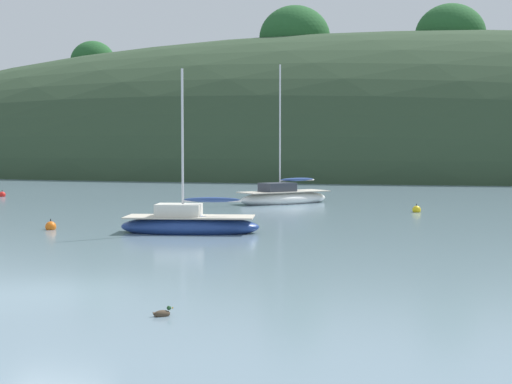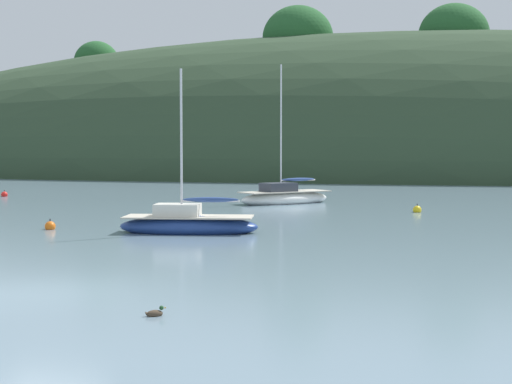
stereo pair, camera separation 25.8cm
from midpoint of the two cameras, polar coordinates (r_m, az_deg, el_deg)
The scene contains 8 objects.
ground_plane at distance 19.08m, azimuth -14.80°, elevation -7.03°, with size 400.00×400.00×0.00m, color slate.
far_shoreline_hill at distance 88.03m, azimuth 8.39°, elevation 1.19°, with size 150.00×36.00×35.02m.
sailboat_orange_cutter at distance 30.82m, azimuth -4.76°, elevation -2.34°, with size 5.72×2.80×6.62m.
sailboat_teal_outer at distance 46.44m, azimuth 2.25°, elevation -0.37°, with size 5.59×5.84×8.41m.
mooring_buoy_channel at distance 33.04m, azimuth -14.57°, elevation -2.45°, with size 0.44×0.44×0.54m.
mooring_buoy_outer at distance 55.49m, azimuth -17.75°, elevation -0.19°, with size 0.44×0.44×0.54m.
mooring_buoy_inner at distance 41.11m, azimuth 11.85°, elevation -1.29°, with size 0.44×0.44×0.54m.
duck_straggler at distance 15.97m, azimuth -6.92°, elevation -8.78°, with size 0.39×0.35×0.24m.
Camera 2 is at (9.32, -16.34, 3.41)m, focal length 54.85 mm.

